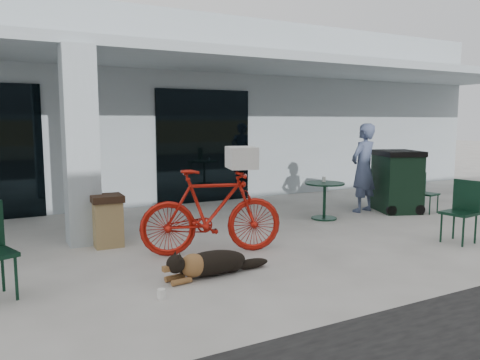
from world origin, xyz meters
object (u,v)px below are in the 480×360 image
cafe_table_far (324,201)px  trash_receptacle (107,221)px  cafe_chair_far_a (427,193)px  cafe_chair_far_b (459,212)px  bicycle (212,212)px  person (363,168)px  dog (212,262)px  wheeled_bin (397,181)px

cafe_table_far → trash_receptacle: bearing=-179.7°
cafe_chair_far_a → cafe_chair_far_b: bearing=-139.0°
bicycle → person: size_ratio=1.10×
cafe_chair_far_b → person: bearing=162.6°
dog → wheeled_bin: 5.74m
cafe_table_far → wheeled_bin: bearing=-2.4°
dog → wheeled_bin: bearing=13.3°
cafe_table_far → trash_receptacle: (-4.30, -0.03, 0.04)m
dog → cafe_chair_far_b: bearing=-12.9°
dog → wheeled_bin: wheeled_bin is taller
cafe_chair_far_a → wheeled_bin: (-0.44, 0.46, 0.24)m
person → wheeled_bin: person is taller
cafe_chair_far_b → dog: bearing=-103.0°
person → trash_receptacle: bearing=-11.2°
bicycle → person: person is taller
bicycle → wheeled_bin: (4.93, 1.10, 0.03)m
cafe_chair_far_a → cafe_chair_far_b: 2.54m
dog → cafe_table_far: size_ratio=1.40×
cafe_chair_far_a → wheeled_bin: wheeled_bin is taller
dog → cafe_chair_far_a: cafe_chair_far_a is taller
dog → person: 5.27m
cafe_table_far → trash_receptacle: trash_receptacle is taller
person → trash_receptacle: size_ratio=2.35×
bicycle → wheeled_bin: 5.05m
cafe_chair_far_a → dog: bearing=-174.7°
person → cafe_chair_far_a: bearing=132.1°
cafe_chair_far_a → person: bearing=136.1°
cafe_chair_far_b → person: person is taller
dog → cafe_chair_far_b: (4.19, -0.41, 0.32)m
cafe_table_far → cafe_chair_far_b: cafe_chair_far_b is taller
wheeled_bin → dog: bearing=-138.0°
cafe_chair_far_b → bicycle: bearing=-116.8°
bicycle → trash_receptacle: 1.73m
cafe_chair_far_a → person: person is taller
cafe_chair_far_b → wheeled_bin: wheeled_bin is taller
trash_receptacle → wheeled_bin: size_ratio=0.61×
bicycle → cafe_chair_far_b: (3.77, -1.32, -0.13)m
cafe_chair_far_b → person: 2.81m
person → cafe_table_far: bearing=-3.3°
cafe_table_far → trash_receptacle: 4.30m
cafe_chair_far_b → trash_receptacle: size_ratio=1.24×
cafe_chair_far_b → wheeled_bin: size_ratio=0.76×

